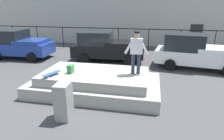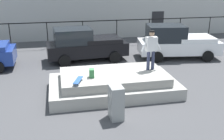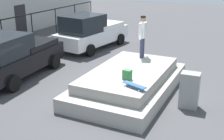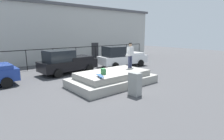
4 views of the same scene
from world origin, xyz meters
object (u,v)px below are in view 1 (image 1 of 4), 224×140
(car_blue_pickup_near, at_px, (20,44))
(car_white_pickup_far, at_px, (196,52))
(skateboarder, at_px, (136,50))
(backpack, at_px, (71,69))
(utility_box, at_px, (64,101))
(car_black_pickup_mid, at_px, (106,47))
(skateboard, at_px, (52,73))

(car_blue_pickup_near, distance_m, car_white_pickup_far, 11.41)
(skateboarder, distance_m, car_blue_pickup_near, 9.41)
(skateboarder, xyz_separation_m, backpack, (-2.62, -0.44, -0.82))
(skateboarder, distance_m, utility_box, 3.39)
(car_blue_pickup_near, bearing_deg, car_white_pickup_far, -0.35)
(car_white_pickup_far, bearing_deg, car_black_pickup_mid, 174.11)
(car_black_pickup_mid, relative_size, car_white_pickup_far, 0.95)
(backpack, xyz_separation_m, car_black_pickup_mid, (0.25, 5.17, -0.08))
(car_blue_pickup_near, height_order, utility_box, car_blue_pickup_near)
(backpack, bearing_deg, car_white_pickup_far, 135.35)
(backpack, distance_m, car_black_pickup_mid, 5.17)
(utility_box, bearing_deg, backpack, 103.11)
(skateboard, distance_m, backpack, 0.77)
(car_black_pickup_mid, xyz_separation_m, utility_box, (0.32, -7.13, -0.34))
(car_black_pickup_mid, distance_m, car_white_pickup_far, 5.45)
(backpack, height_order, car_blue_pickup_near, car_blue_pickup_near)
(skateboard, distance_m, car_blue_pickup_near, 7.29)
(skateboard, relative_size, car_white_pickup_far, 0.17)
(car_blue_pickup_near, relative_size, utility_box, 3.44)
(car_black_pickup_mid, bearing_deg, skateboard, -98.47)
(car_blue_pickup_near, bearing_deg, utility_box, -46.46)
(car_white_pickup_far, distance_m, utility_box, 8.33)
(skateboarder, xyz_separation_m, car_white_pickup_far, (3.06, 4.17, -0.88))
(car_black_pickup_mid, bearing_deg, car_white_pickup_far, -5.89)
(backpack, height_order, utility_box, utility_box)
(skateboarder, distance_m, skateboard, 3.45)
(backpack, relative_size, car_blue_pickup_near, 0.08)
(skateboard, bearing_deg, car_white_pickup_far, 39.13)
(skateboard, xyz_separation_m, car_black_pickup_mid, (0.84, 5.65, -0.01))
(car_black_pickup_mid, height_order, car_white_pickup_far, car_white_pickup_far)
(car_white_pickup_far, height_order, utility_box, car_white_pickup_far)
(skateboarder, xyz_separation_m, car_black_pickup_mid, (-2.36, 4.73, -0.90))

